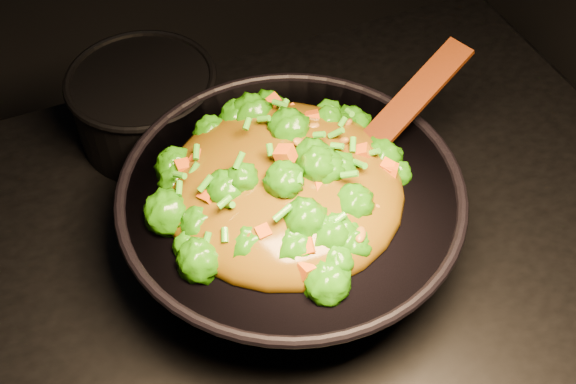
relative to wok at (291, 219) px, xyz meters
name	(u,v)px	position (x,y,z in m)	size (l,w,h in m)	color
wok	(291,219)	(0.00, 0.00, 0.00)	(0.44, 0.44, 0.12)	black
stir_fry	(283,164)	(-0.01, 0.00, 0.11)	(0.31, 0.31, 0.11)	#257508
spatula	(397,115)	(0.16, 0.03, 0.11)	(0.27, 0.04, 0.01)	#391409
back_pot	(146,107)	(-0.12, 0.29, 0.00)	(0.22, 0.22, 0.12)	black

